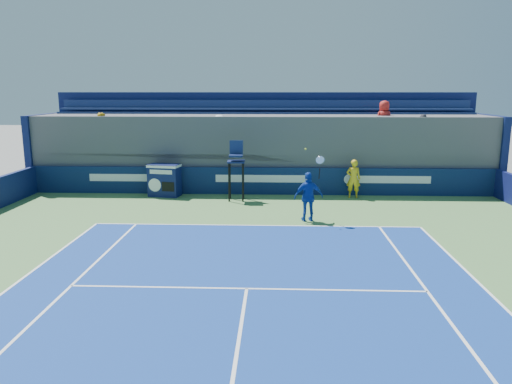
{
  "coord_description": "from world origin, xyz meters",
  "views": [
    {
      "loc": [
        0.67,
        -4.38,
        4.5
      ],
      "look_at": [
        0.0,
        11.5,
        1.25
      ],
      "focal_mm": 35.0,
      "sensor_mm": 36.0,
      "label": 1
    }
  ],
  "objects_px": {
    "ball_person": "(353,179)",
    "match_clock": "(164,179)",
    "tennis_player": "(309,197)",
    "umpire_chair": "(236,164)"
  },
  "relations": [
    {
      "from": "umpire_chair",
      "to": "tennis_player",
      "type": "xyz_separation_m",
      "value": [
        2.78,
        -3.28,
        -0.65
      ]
    },
    {
      "from": "ball_person",
      "to": "match_clock",
      "type": "xyz_separation_m",
      "value": [
        -8.07,
        -0.0,
        -0.09
      ]
    },
    {
      "from": "ball_person",
      "to": "match_clock",
      "type": "relative_size",
      "value": 1.15
    },
    {
      "from": "tennis_player",
      "to": "match_clock",
      "type": "bearing_deg",
      "value": 146.37
    },
    {
      "from": "ball_person",
      "to": "match_clock",
      "type": "distance_m",
      "value": 8.07
    },
    {
      "from": "match_clock",
      "to": "tennis_player",
      "type": "xyz_separation_m",
      "value": [
        5.93,
        -3.95,
        0.14
      ]
    },
    {
      "from": "match_clock",
      "to": "tennis_player",
      "type": "relative_size",
      "value": 0.56
    },
    {
      "from": "ball_person",
      "to": "tennis_player",
      "type": "relative_size",
      "value": 0.64
    },
    {
      "from": "ball_person",
      "to": "tennis_player",
      "type": "bearing_deg",
      "value": 67.66
    },
    {
      "from": "match_clock",
      "to": "tennis_player",
      "type": "distance_m",
      "value": 7.13
    }
  ]
}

